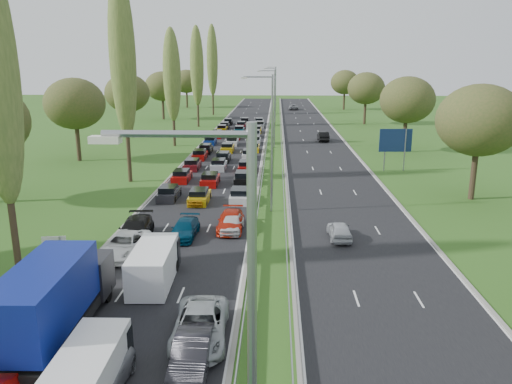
{
  "coord_description": "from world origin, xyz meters",
  "views": [
    {
      "loc": [
        4.9,
        0.01,
        12.91
      ],
      "look_at": [
        3.07,
        44.06,
        1.5
      ],
      "focal_mm": 35.0,
      "sensor_mm": 36.0,
      "label": 1
    }
  ],
  "objects_px": {
    "info_sign": "(55,247)",
    "direction_sign": "(395,142)",
    "near_car_2": "(124,245)",
    "white_van_front": "(90,372)",
    "blue_lorry": "(55,298)",
    "white_van_rear": "(155,264)",
    "near_car_3": "(135,229)"
  },
  "relations": [
    {
      "from": "direction_sign",
      "to": "white_van_rear",
      "type": "bearing_deg",
      "value": -123.24
    },
    {
      "from": "white_van_front",
      "to": "blue_lorry",
      "type": "bearing_deg",
      "value": 125.42
    },
    {
      "from": "near_car_2",
      "to": "near_car_3",
      "type": "height_order",
      "value": "near_car_3"
    },
    {
      "from": "blue_lorry",
      "to": "white_van_front",
      "type": "relative_size",
      "value": 1.77
    },
    {
      "from": "near_car_2",
      "to": "white_van_front",
      "type": "height_order",
      "value": "white_van_front"
    },
    {
      "from": "near_car_3",
      "to": "white_van_front",
      "type": "height_order",
      "value": "white_van_front"
    },
    {
      "from": "blue_lorry",
      "to": "white_van_rear",
      "type": "bearing_deg",
      "value": 62.0
    },
    {
      "from": "white_van_rear",
      "to": "direction_sign",
      "type": "xyz_separation_m",
      "value": [
        21.79,
        33.25,
        2.4
      ]
    },
    {
      "from": "near_car_3",
      "to": "direction_sign",
      "type": "height_order",
      "value": "direction_sign"
    },
    {
      "from": "info_sign",
      "to": "direction_sign",
      "type": "relative_size",
      "value": 0.4
    },
    {
      "from": "blue_lorry",
      "to": "white_van_rear",
      "type": "relative_size",
      "value": 1.68
    },
    {
      "from": "near_car_3",
      "to": "white_van_front",
      "type": "relative_size",
      "value": 1.02
    },
    {
      "from": "near_car_2",
      "to": "white_van_front",
      "type": "distance_m",
      "value": 15.4
    },
    {
      "from": "near_car_3",
      "to": "blue_lorry",
      "type": "height_order",
      "value": "blue_lorry"
    },
    {
      "from": "white_van_front",
      "to": "info_sign",
      "type": "height_order",
      "value": "white_van_front"
    },
    {
      "from": "near_car_2",
      "to": "blue_lorry",
      "type": "xyz_separation_m",
      "value": [
        -0.04,
        -10.72,
        1.31
      ]
    },
    {
      "from": "blue_lorry",
      "to": "white_van_rear",
      "type": "xyz_separation_m",
      "value": [
        3.19,
        6.48,
        -0.91
      ]
    },
    {
      "from": "near_car_3",
      "to": "near_car_2",
      "type": "bearing_deg",
      "value": -92.35
    },
    {
      "from": "white_van_front",
      "to": "white_van_rear",
      "type": "distance_m",
      "value": 10.82
    },
    {
      "from": "white_van_front",
      "to": "direction_sign",
      "type": "bearing_deg",
      "value": 62.6
    },
    {
      "from": "near_car_3",
      "to": "info_sign",
      "type": "xyz_separation_m",
      "value": [
        -3.76,
        -5.33,
        0.56
      ]
    },
    {
      "from": "white_van_rear",
      "to": "direction_sign",
      "type": "relative_size",
      "value": 1.09
    },
    {
      "from": "blue_lorry",
      "to": "near_car_2",
      "type": "bearing_deg",
      "value": 87.98
    },
    {
      "from": "blue_lorry",
      "to": "info_sign",
      "type": "relative_size",
      "value": 4.52
    },
    {
      "from": "white_van_front",
      "to": "info_sign",
      "type": "bearing_deg",
      "value": 117.65
    },
    {
      "from": "near_car_2",
      "to": "blue_lorry",
      "type": "distance_m",
      "value": 10.8
    },
    {
      "from": "near_car_2",
      "to": "white_van_rear",
      "type": "height_order",
      "value": "white_van_rear"
    },
    {
      "from": "near_car_2",
      "to": "white_van_front",
      "type": "xyz_separation_m",
      "value": [
        3.18,
        -15.06,
        0.35
      ]
    },
    {
      "from": "white_van_front",
      "to": "direction_sign",
      "type": "height_order",
      "value": "direction_sign"
    },
    {
      "from": "near_car_3",
      "to": "white_van_rear",
      "type": "distance_m",
      "value": 8.03
    },
    {
      "from": "info_sign",
      "to": "direction_sign",
      "type": "height_order",
      "value": "direction_sign"
    },
    {
      "from": "info_sign",
      "to": "direction_sign",
      "type": "bearing_deg",
      "value": 47.34
    }
  ]
}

